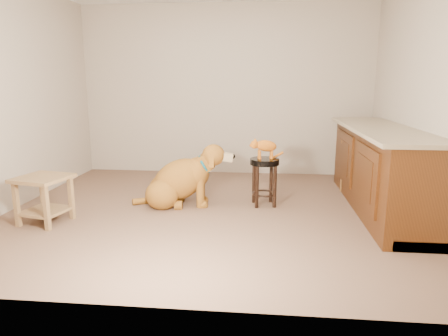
# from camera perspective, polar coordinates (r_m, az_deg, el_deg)

# --- Properties ---
(floor) EXTENTS (4.50, 4.00, 0.01)m
(floor) POSITION_cam_1_polar(r_m,az_deg,el_deg) (4.56, -2.24, -6.16)
(floor) COLOR brown
(floor) RESTS_ON ground
(room_shell) EXTENTS (4.54, 4.04, 2.62)m
(room_shell) POSITION_cam_1_polar(r_m,az_deg,el_deg) (4.33, -2.43, 15.38)
(room_shell) COLOR #AA9B89
(room_shell) RESTS_ON ground
(cabinet_run) EXTENTS (0.70, 2.56, 0.94)m
(cabinet_run) POSITION_cam_1_polar(r_m,az_deg,el_deg) (4.88, 21.51, -0.44)
(cabinet_run) COLOR #41200B
(cabinet_run) RESTS_ON ground
(padded_stool) EXTENTS (0.34, 0.34, 0.56)m
(padded_stool) POSITION_cam_1_polar(r_m,az_deg,el_deg) (4.70, 5.79, -0.62)
(padded_stool) COLOR black
(padded_stool) RESTS_ON ground
(wood_stool) EXTENTS (0.48, 0.48, 0.69)m
(wood_stool) POSITION_cam_1_polar(r_m,az_deg,el_deg) (5.61, 18.41, 0.53)
(wood_stool) COLOR brown
(wood_stool) RESTS_ON ground
(side_table) EXTENTS (0.57, 0.57, 0.49)m
(side_table) POSITION_cam_1_polar(r_m,az_deg,el_deg) (4.50, -24.34, -3.20)
(side_table) COLOR brown
(side_table) RESTS_ON ground
(golden_retriever) EXTENTS (1.23, 0.64, 0.78)m
(golden_retriever) POSITION_cam_1_polar(r_m,az_deg,el_deg) (4.73, -6.28, -1.89)
(golden_retriever) COLOR brown
(golden_retriever) RESTS_ON ground
(tabby_kitten) EXTENTS (0.41, 0.22, 0.27)m
(tabby_kitten) POSITION_cam_1_polar(r_m,az_deg,el_deg) (4.64, 5.75, 3.09)
(tabby_kitten) COLOR #A65210
(tabby_kitten) RESTS_ON padded_stool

